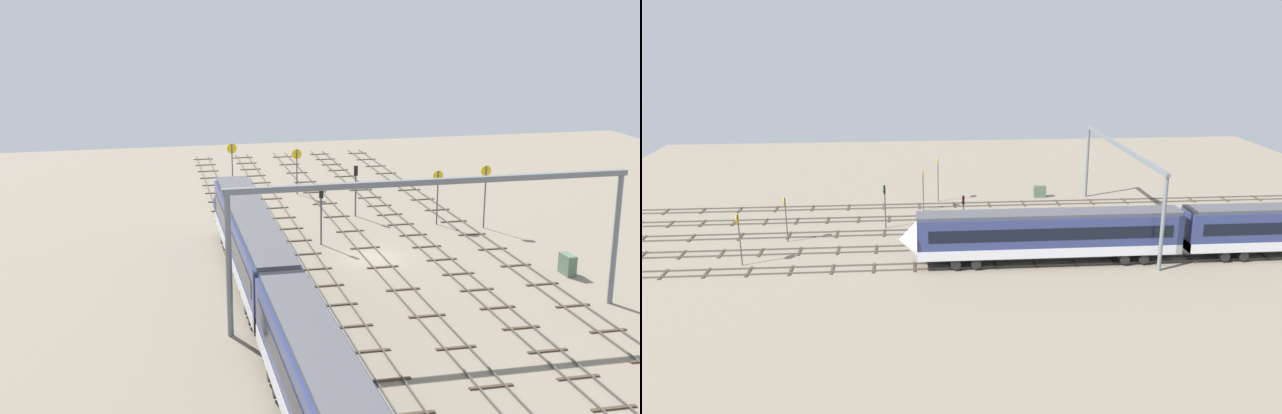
% 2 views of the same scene
% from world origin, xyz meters
% --- Properties ---
extents(ground_plane, '(104.14, 104.14, 0.00)m').
position_xyz_m(ground_plane, '(0.00, 0.00, 0.00)').
color(ground_plane, gray).
extents(track_near_foreground, '(88.14, 2.40, 0.16)m').
position_xyz_m(track_near_foreground, '(0.00, -9.84, 0.07)').
color(track_near_foreground, '#59544C').
rests_on(track_near_foreground, ground).
extents(track_second_near, '(88.14, 2.40, 0.16)m').
position_xyz_m(track_second_near, '(-0.00, -4.92, 0.06)').
color(track_second_near, '#59544C').
rests_on(track_second_near, ground).
extents(track_middle, '(88.14, 2.40, 0.16)m').
position_xyz_m(track_middle, '(0.00, 0.00, 0.07)').
color(track_middle, '#59544C').
rests_on(track_middle, ground).
extents(track_second_far, '(88.14, 2.40, 0.16)m').
position_xyz_m(track_second_far, '(0.00, 4.92, 0.07)').
color(track_second_far, '#59544C').
rests_on(track_second_far, ground).
extents(track_with_train, '(88.14, 2.40, 0.16)m').
position_xyz_m(track_with_train, '(0.00, 9.84, 0.07)').
color(track_with_train, '#59544C').
rests_on(track_with_train, ground).
extents(train, '(50.40, 3.24, 4.80)m').
position_xyz_m(train, '(-14.87, 9.84, 2.66)').
color(train, navy).
rests_on(train, ground).
extents(overhead_gantry, '(0.40, 25.46, 8.94)m').
position_xyz_m(overhead_gantry, '(-12.57, -0.06, 7.05)').
color(overhead_gantry, slate).
rests_on(overhead_gantry, ground).
extents(speed_sign_near_foreground, '(0.14, 1.02, 4.65)m').
position_xyz_m(speed_sign_near_foreground, '(21.84, 1.87, 3.12)').
color(speed_sign_near_foreground, '#4C4C51').
rests_on(speed_sign_near_foreground, ground).
extents(speed_sign_mid_trackside, '(0.14, 0.93, 5.53)m').
position_xyz_m(speed_sign_mid_trackside, '(6.04, -11.65, 3.57)').
color(speed_sign_mid_trackside, '#4C4C51').
rests_on(speed_sign_mid_trackside, ground).
extents(speed_sign_far_trackside, '(0.14, 0.91, 4.86)m').
position_xyz_m(speed_sign_far_trackside, '(7.94, -8.04, 3.17)').
color(speed_sign_far_trackside, '#4C4C51').
rests_on(speed_sign_far_trackside, ground).
extents(speed_sign_distant_end, '(0.14, 1.03, 4.92)m').
position_xyz_m(speed_sign_distant_end, '(24.85, 8.09, 3.29)').
color(speed_sign_distant_end, '#4C4C51').
rests_on(speed_sign_distant_end, ground).
extents(signal_light_trackside_approach, '(0.31, 0.32, 4.71)m').
position_xyz_m(signal_light_trackside_approach, '(12.13, -1.73, 3.08)').
color(signal_light_trackside_approach, '#4C4C51').
rests_on(signal_light_trackside_approach, ground).
extents(signal_light_trackside_departure, '(0.31, 0.32, 4.78)m').
position_xyz_m(signal_light_trackside_departure, '(4.20, 3.21, 3.12)').
color(signal_light_trackside_departure, '#4C4C51').
rests_on(signal_light_trackside_departure, ground).
extents(relay_cabinet, '(1.53, 0.69, 1.51)m').
position_xyz_m(relay_cabinet, '(-6.74, -12.62, 0.75)').
color(relay_cabinet, '#597259').
rests_on(relay_cabinet, ground).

